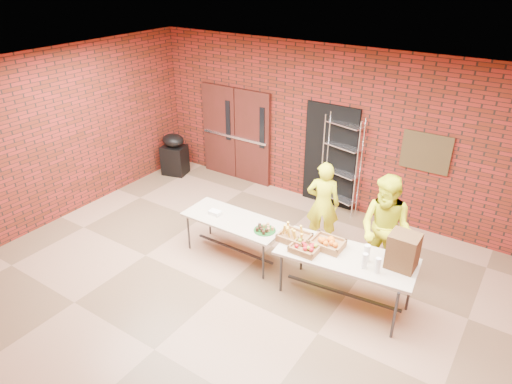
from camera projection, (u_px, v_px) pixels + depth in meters
room at (218, 199)px, 6.31m from camera, size 8.08×7.08×3.28m
double_doors at (236, 134)px, 10.18m from camera, size 1.78×0.12×2.10m
dark_doorway at (330, 156)px, 9.07m from camera, size 1.10×0.06×2.10m
bronze_plaque at (426, 152)px, 7.94m from camera, size 0.85×0.04×0.70m
wire_rack at (341, 165)px, 8.84m from camera, size 0.76×0.41×1.98m
table_left at (234, 222)px, 7.59m from camera, size 1.74×0.73×0.71m
table_right at (346, 259)px, 6.50m from camera, size 2.04×1.03×0.81m
basket_bananas at (294, 237)px, 6.79m from camera, size 0.45×0.35×0.14m
basket_oranges at (328, 243)px, 6.64m from camera, size 0.46×0.36×0.14m
basket_apples at (305, 248)px, 6.54m from camera, size 0.40×0.31×0.12m
muffin_tray at (265, 229)px, 7.21m from camera, size 0.35×0.35×0.09m
napkin_box at (215, 213)px, 7.67m from camera, size 0.20×0.13×0.07m
coffee_dispenser at (403, 251)px, 6.13m from camera, size 0.39×0.35×0.51m
cup_stack_front at (365, 261)px, 6.17m from camera, size 0.08×0.08×0.23m
cup_stack_mid at (378, 265)px, 6.08m from camera, size 0.08×0.08×0.23m
cup_stack_back at (367, 253)px, 6.30m from camera, size 0.09×0.09×0.26m
covered_grill at (174, 154)px, 10.62m from camera, size 0.63×0.57×0.98m
volunteer_woman at (323, 204)px, 7.86m from camera, size 0.67×0.57×1.57m
volunteer_man at (386, 230)px, 6.92m from camera, size 0.95×0.78×1.78m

